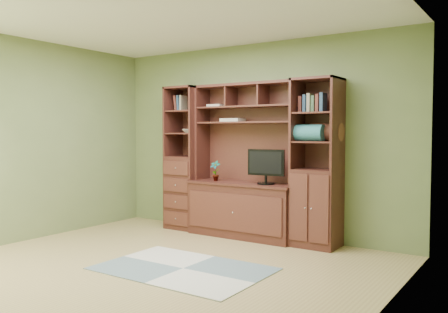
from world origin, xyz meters
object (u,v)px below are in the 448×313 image
Objects in this scene: center_hutch at (243,160)px; left_tower at (186,158)px; monitor at (266,160)px; right_tower at (317,163)px.

center_hutch is 1.00× the size of left_tower.
center_hutch is at bearing 170.85° from monitor.
monitor is (0.36, -0.03, 0.01)m from center_hutch.
left_tower is 3.32× the size of monitor.
right_tower is 0.67m from monitor.
right_tower is at bearing 2.81° from monitor.
monitor is (1.36, -0.07, 0.01)m from left_tower.
monitor is at bearing -173.53° from right_tower.
right_tower is at bearing 0.00° from left_tower.
center_hutch reaches higher than monitor.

